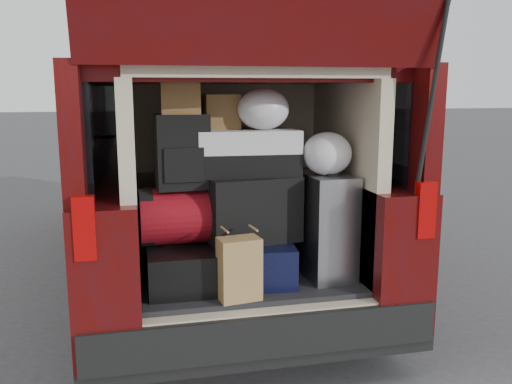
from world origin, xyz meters
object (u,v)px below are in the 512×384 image
kraft_bag (239,269)px  twotone_duffel (248,152)px  navy_hardshell (254,259)px  silver_roller (325,225)px  black_soft_case (251,208)px  black_hardshell (184,264)px  red_duffel (184,215)px  backpack (182,152)px

kraft_bag → twotone_duffel: size_ratio=0.58×
twotone_duffel → navy_hardshell: bearing=-70.5°
navy_hardshell → silver_roller: (0.42, -0.05, 0.19)m
kraft_bag → black_soft_case: 0.43m
black_hardshell → silver_roller: size_ratio=0.93×
red_duffel → black_soft_case: (0.39, -0.03, 0.03)m
kraft_bag → black_soft_case: size_ratio=0.64×
navy_hardshell → backpack: backpack is taller
red_duffel → backpack: backpack is taller
silver_roller → red_duffel: size_ratio=1.24×
silver_roller → twotone_duffel: size_ratio=1.05×
red_duffel → twotone_duffel: size_ratio=0.85×
red_duffel → backpack: size_ratio=1.19×
black_hardshell → black_soft_case: 0.50m
silver_roller → kraft_bag: (-0.57, -0.26, -0.14)m
navy_hardshell → kraft_bag: bearing=-109.8°
black_hardshell → kraft_bag: (0.26, -0.30, 0.05)m
twotone_duffel → backpack: bearing=-169.6°
kraft_bag → navy_hardshell: bearing=56.3°
red_duffel → twotone_duffel: 0.52m
black_soft_case → backpack: (-0.39, 0.00, 0.34)m
navy_hardshell → kraft_bag: size_ratio=1.58×
black_hardshell → navy_hardshell: (0.41, 0.00, 0.00)m
navy_hardshell → black_hardshell: bearing=-174.1°
backpack → twotone_duffel: 0.38m
red_duffel → backpack: bearing=-93.9°
backpack → red_duffel: bearing=83.7°
silver_roller → backpack: bearing=171.9°
silver_roller → backpack: size_ratio=1.48×
silver_roller → twotone_duffel: (-0.44, 0.11, 0.43)m
silver_roller → navy_hardshell: bearing=170.2°
black_soft_case → black_hardshell: bearing=173.9°
red_duffel → black_soft_case: 0.39m
silver_roller → twotone_duffel: 0.63m
black_soft_case → red_duffel: bearing=166.8°
silver_roller → kraft_bag: 0.64m
kraft_bag → twotone_duffel: twotone_duffel is taller
silver_roller → black_soft_case: silver_roller is taller
kraft_bag → twotone_duffel: (0.13, 0.37, 0.57)m
kraft_bag → twotone_duffel: 0.69m
black_hardshell → red_duffel: red_duffel is taller
kraft_bag → silver_roller: bearing=16.4°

